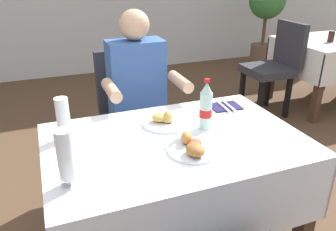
{
  "coord_description": "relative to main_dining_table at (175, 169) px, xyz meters",
  "views": [
    {
      "loc": [
        -0.65,
        -1.19,
        1.51
      ],
      "look_at": [
        -0.1,
        0.22,
        0.83
      ],
      "focal_mm": 36.22,
      "sensor_mm": 36.0,
      "label": 1
    }
  ],
  "objects": [
    {
      "name": "main_dining_table",
      "position": [
        0.0,
        0.0,
        0.0
      ],
      "size": [
        1.22,
        0.81,
        0.75
      ],
      "color": "white",
      "rests_on": "ground"
    },
    {
      "name": "chair_far_diner_seat",
      "position": [
        0.0,
        0.8,
        -0.02
      ],
      "size": [
        0.44,
        0.5,
        0.97
      ],
      "color": "#2D2D33",
      "rests_on": "ground"
    },
    {
      "name": "seated_diner_far",
      "position": [
        0.02,
        0.69,
        0.14
      ],
      "size": [
        0.5,
        0.46,
        1.26
      ],
      "color": "#282D42",
      "rests_on": "ground"
    },
    {
      "name": "plate_near_camera",
      "position": [
        0.03,
        -0.14,
        0.19
      ],
      "size": [
        0.23,
        0.23,
        0.07
      ],
      "color": "white",
      "rests_on": "main_dining_table"
    },
    {
      "name": "plate_far_diner",
      "position": [
        0.01,
        0.17,
        0.19
      ],
      "size": [
        0.24,
        0.24,
        0.07
      ],
      "color": "white",
      "rests_on": "main_dining_table"
    },
    {
      "name": "beer_glass_left",
      "position": [
        -0.51,
        -0.2,
        0.29
      ],
      "size": [
        0.07,
        0.07,
        0.23
      ],
      "color": "white",
      "rests_on": "main_dining_table"
    },
    {
      "name": "beer_glass_middle",
      "position": [
        -0.49,
        0.19,
        0.28
      ],
      "size": [
        0.07,
        0.07,
        0.21
      ],
      "color": "white",
      "rests_on": "main_dining_table"
    },
    {
      "name": "cola_bottle_primary",
      "position": [
        0.18,
        0.05,
        0.29
      ],
      "size": [
        0.06,
        0.06,
        0.26
      ],
      "color": "silver",
      "rests_on": "main_dining_table"
    },
    {
      "name": "napkin_cutlery_set",
      "position": [
        0.42,
        0.26,
        0.18
      ],
      "size": [
        0.18,
        0.19,
        0.01
      ],
      "color": "#231E4C",
      "rests_on": "main_dining_table"
    },
    {
      "name": "background_dining_table",
      "position": [
        2.41,
        1.49,
        -0.01
      ],
      "size": [
        0.94,
        0.87,
        0.75
      ],
      "color": "white",
      "rests_on": "ground"
    },
    {
      "name": "background_chair_left",
      "position": [
        1.73,
        1.49,
        -0.02
      ],
      "size": [
        0.5,
        0.44,
        0.97
      ],
      "color": "#2D2D33",
      "rests_on": "ground"
    },
    {
      "name": "background_table_tumbler",
      "position": [
        2.35,
        1.42,
        0.23
      ],
      "size": [
        0.06,
        0.06,
        0.11
      ],
      "primitive_type": "cylinder",
      "color": "black",
      "rests_on": "background_dining_table"
    },
    {
      "name": "potted_plant_corner",
      "position": [
        2.67,
        3.0,
        0.25
      ],
      "size": [
        0.53,
        0.53,
        1.27
      ],
      "color": "brown",
      "rests_on": "ground"
    }
  ]
}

